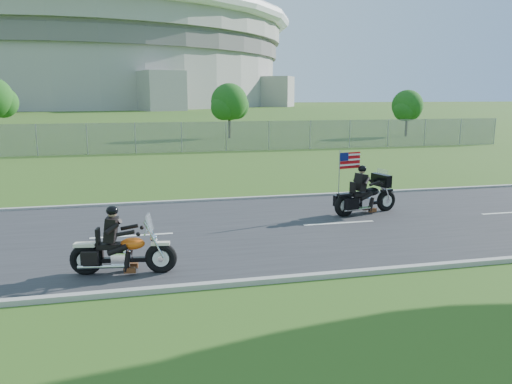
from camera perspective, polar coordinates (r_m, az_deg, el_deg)
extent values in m
plane|color=#3C561B|center=(14.09, -5.82, -4.66)|extent=(420.00, 420.00, 0.00)
cube|color=#28282B|center=(14.09, -5.82, -4.58)|extent=(120.00, 8.00, 0.04)
cube|color=#9E9B93|center=(17.99, -7.46, -1.06)|extent=(120.00, 0.18, 0.12)
cube|color=#9E9B93|center=(10.28, -2.90, -10.42)|extent=(120.00, 0.18, 0.12)
cube|color=gray|center=(33.75, -18.76, 5.76)|extent=(60.00, 0.03, 2.00)
cylinder|color=#A3A099|center=(184.48, -19.19, 12.47)|extent=(130.00, 130.00, 20.00)
cylinder|color=#605E5B|center=(184.85, -19.33, 14.64)|extent=(132.00, 132.00, 4.00)
cylinder|color=#A3A099|center=(185.37, -19.46, 16.48)|extent=(134.00, 134.00, 6.00)
torus|color=white|center=(185.83, -19.54, 17.71)|extent=(140.40, 140.40, 4.40)
cylinder|color=#382316|center=(44.21, -3.06, 7.81)|extent=(0.22, 0.22, 2.52)
sphere|color=#1E5416|center=(44.14, -3.08, 10.26)|extent=(3.20, 3.20, 3.20)
sphere|color=#1E5416|center=(44.73, -2.37, 9.82)|extent=(2.40, 2.40, 2.40)
sphere|color=#1E5416|center=(43.66, -3.72, 9.65)|extent=(2.24, 2.24, 2.24)
sphere|color=#1E5416|center=(49.40, -27.00, 9.12)|extent=(2.70, 2.70, 2.70)
cylinder|color=#382316|center=(47.81, 16.80, 7.44)|extent=(0.22, 0.22, 2.24)
sphere|color=#1E5416|center=(47.75, 16.91, 9.45)|extent=(2.80, 2.80, 2.80)
sphere|color=#1E5416|center=(48.40, 17.23, 9.07)|extent=(2.10, 2.10, 2.10)
sphere|color=#1E5416|center=(47.21, 16.58, 8.97)|extent=(1.96, 1.96, 1.96)
torus|color=black|center=(11.01, -10.80, -7.41)|extent=(0.71, 0.27, 0.69)
torus|color=black|center=(11.31, -18.86, -7.34)|extent=(0.71, 0.27, 0.69)
ellipsoid|color=#EE5C11|center=(11.00, -13.92, -5.74)|extent=(0.56, 0.37, 0.26)
cube|color=black|center=(11.10, -16.38, -5.92)|extent=(0.55, 0.35, 0.11)
cube|color=black|center=(10.99, -16.25, -4.11)|extent=(0.28, 0.40, 0.51)
sphere|color=black|center=(10.89, -16.12, -2.07)|extent=(0.29, 0.29, 0.25)
cube|color=silver|center=(10.82, -12.08, -3.48)|extent=(0.10, 0.43, 0.37)
torus|color=black|center=(16.95, 14.64, -0.96)|extent=(0.75, 0.34, 0.73)
torus|color=black|center=(15.92, 10.07, -1.54)|extent=(0.75, 0.34, 0.73)
ellipsoid|color=black|center=(16.49, 13.07, 0.04)|extent=(0.61, 0.44, 0.28)
cube|color=black|center=(16.18, 11.66, -0.25)|extent=(0.60, 0.41, 0.12)
cube|color=black|center=(16.14, 11.85, 1.10)|extent=(0.32, 0.44, 0.54)
sphere|color=black|center=(16.10, 12.05, 2.60)|extent=(0.32, 0.32, 0.27)
cube|color=black|center=(16.67, 14.11, 1.32)|extent=(0.40, 0.82, 0.39)
cube|color=#B70C11|center=(16.01, 10.68, 3.57)|extent=(0.77, 0.20, 0.51)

